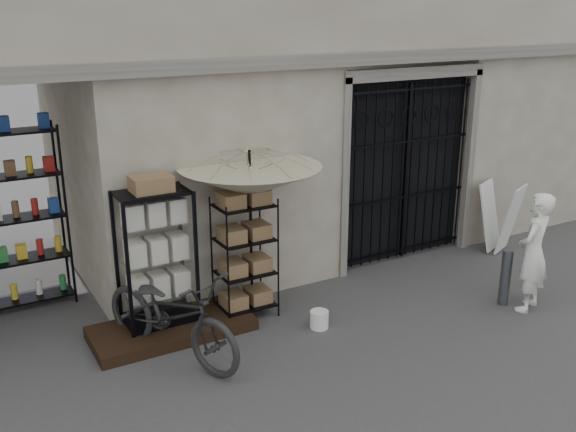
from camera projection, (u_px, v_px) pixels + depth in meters
ground at (400, 340)px, 7.96m from camera, size 80.00×80.00×0.00m
iron_gate at (400, 168)px, 10.20m from camera, size 2.50×0.21×3.00m
step_platform at (172, 328)px, 8.09m from camera, size 2.00×0.90×0.15m
display_cabinet at (157, 265)px, 7.89m from camera, size 0.98×0.78×1.84m
wire_rack at (245, 259)px, 8.37m from camera, size 0.86×0.75×1.64m
market_umbrella at (250, 173)px, 8.22m from camera, size 2.01×2.04×2.65m
white_bucket at (319, 319)px, 8.23m from camera, size 0.28×0.28×0.23m
bicycle at (174, 356)px, 7.58m from camera, size 1.12×1.31×2.11m
steel_bollard at (505, 277)px, 8.80m from camera, size 0.16×0.16×0.79m
shopkeeper at (526, 308)px, 8.79m from camera, size 1.19×1.75×0.39m
easel_sign at (500, 217)px, 10.69m from camera, size 0.75×0.79×1.15m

